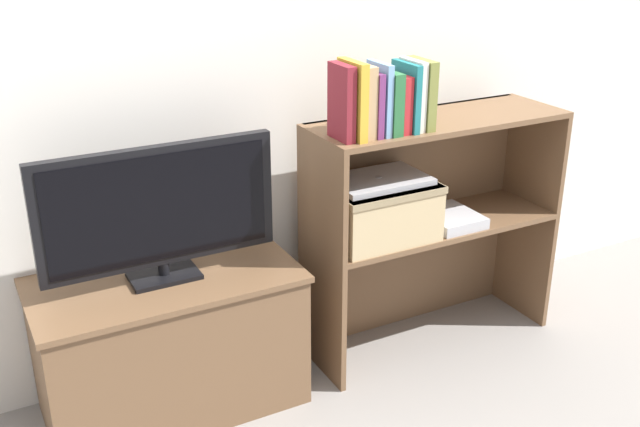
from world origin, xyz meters
The scene contains 19 objects.
ground_plane centered at (0.00, 0.00, 0.00)m, with size 16.00×16.00×0.00m, color gray.
wall_back centered at (0.00, 0.46, 1.20)m, with size 10.00×0.05×2.40m.
tv_stand centered at (-0.55, 0.21, 0.25)m, with size 0.86×0.45×0.49m.
tv centered at (-0.55, 0.21, 0.73)m, with size 0.76×0.14×0.44m.
bookshelf_lower_tier centered at (0.48, 0.23, 0.32)m, with size 0.97×0.33×0.50m.
bookshelf_upper_tier centered at (0.48, 0.23, 0.76)m, with size 0.97×0.33×0.40m.
book_maroon centered at (0.04, 0.10, 1.03)m, with size 0.03×0.13×0.24m.
book_mustard centered at (0.08, 0.10, 1.03)m, with size 0.03×0.15×0.25m.
book_tan centered at (0.12, 0.10, 1.02)m, with size 0.04×0.12×0.24m.
book_plum centered at (0.15, 0.10, 1.01)m, with size 0.02×0.13×0.21m.
book_skyblue centered at (0.19, 0.10, 1.02)m, with size 0.02×0.14×0.24m.
book_forest centered at (0.22, 0.10, 1.01)m, with size 0.04×0.15×0.21m.
book_crimson centered at (0.26, 0.10, 1.00)m, with size 0.03×0.14×0.19m.
book_teal centered at (0.29, 0.10, 1.02)m, with size 0.02×0.15×0.23m.
book_ivory centered at (0.31, 0.10, 1.02)m, with size 0.03×0.14×0.23m.
book_olive centered at (0.35, 0.10, 1.02)m, with size 0.03×0.15×0.23m.
storage_basket_left centered at (0.22, 0.15, 0.61)m, with size 0.38×0.30×0.21m.
laptop centered at (0.22, 0.15, 0.72)m, with size 0.34×0.23×0.02m.
magazine_stack centered at (0.53, 0.12, 0.52)m, with size 0.19×0.23×0.04m.
Camera 1 is at (-1.11, -1.92, 1.61)m, focal length 42.00 mm.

